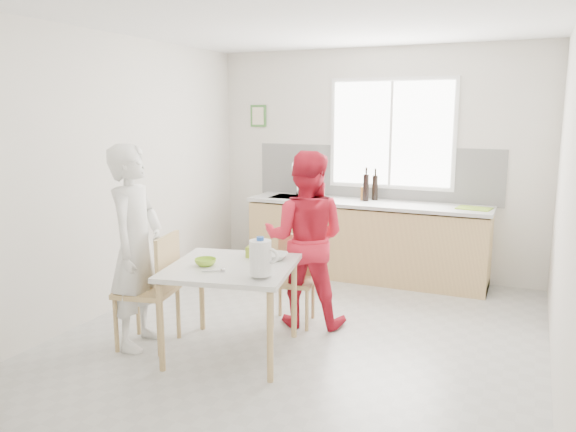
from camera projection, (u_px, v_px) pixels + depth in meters
name	position (u px, v px, depth m)	size (l,w,h in m)	color
ground	(303.00, 336.00, 4.98)	(4.50, 4.50, 0.00)	#B7B7B2
room_shell	(304.00, 150.00, 4.67)	(4.50, 4.50, 4.50)	silver
window	(391.00, 134.00, 6.59)	(1.50, 0.06, 1.30)	white
backsplash	(374.00, 173.00, 6.77)	(3.00, 0.02, 0.65)	white
picture_frame	(258.00, 116.00, 7.25)	(0.22, 0.03, 0.28)	#427B38
kitchen_counter	(365.00, 243.00, 6.66)	(2.84, 0.64, 1.37)	#DCBB76
dining_table	(231.00, 274.00, 4.52)	(1.14, 1.14, 0.75)	silver
chair_left	(154.00, 285.00, 4.68)	(0.53, 0.53, 0.97)	#DCBB76
chair_far	(294.00, 275.00, 5.26)	(0.44, 0.44, 0.82)	#DCBB76
person_white	(136.00, 247.00, 4.66)	(0.62, 0.41, 1.71)	white
person_red	(305.00, 239.00, 5.15)	(0.79, 0.61, 1.62)	red
bowl_green	(205.00, 262.00, 4.49)	(0.17, 0.17, 0.05)	#9CD531
bowl_white	(275.00, 256.00, 4.67)	(0.21, 0.21, 0.05)	white
milk_jug	(261.00, 257.00, 4.14)	(0.23, 0.16, 0.29)	white
green_box	(253.00, 252.00, 4.74)	(0.10, 0.10, 0.09)	#98B529
spoon	(212.00, 271.00, 4.31)	(0.01, 0.01, 0.16)	#A5A5AA
cutting_board	(474.00, 208.00, 6.08)	(0.35, 0.25, 0.01)	#8DBC2B
wine_bottle_a	(366.00, 187.00, 6.58)	(0.07, 0.07, 0.32)	black
wine_bottle_b	(375.00, 187.00, 6.66)	(0.07, 0.07, 0.30)	black
jar_amber	(363.00, 194.00, 6.65)	(0.06, 0.06, 0.16)	#995C21
soap_bottle	(321.00, 190.00, 6.82)	(0.09, 0.09, 0.19)	#999999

